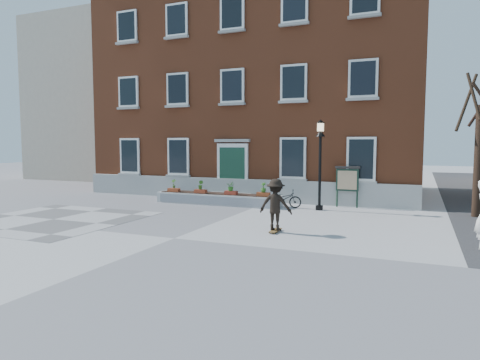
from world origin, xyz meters
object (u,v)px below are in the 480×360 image
at_px(bicycle, 283,199).
at_px(skateboarder, 276,205).
at_px(notice_board, 347,180).
at_px(lamp_post, 320,152).

relative_size(bicycle, skateboarder, 0.91).
relative_size(bicycle, notice_board, 0.85).
bearing_deg(bicycle, notice_board, -80.33).
bearing_deg(lamp_post, skateboarder, -93.30).
bearing_deg(lamp_post, bicycle, -178.57).
height_order(lamp_post, skateboarder, lamp_post).
bearing_deg(notice_board, lamp_post, -127.97).
xyz_separation_m(lamp_post, skateboarder, (-0.30, -5.22, -1.63)).
bearing_deg(notice_board, skateboarder, -101.23).
bearing_deg(lamp_post, notice_board, 52.03).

